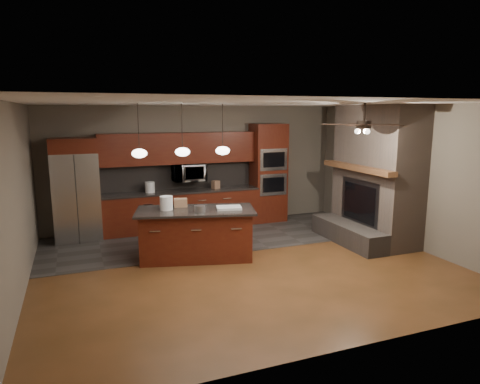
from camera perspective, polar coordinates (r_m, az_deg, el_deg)
name	(u,v)px	position (r m, az deg, el deg)	size (l,w,h in m)	color
ground	(244,264)	(7.69, 0.57, -9.57)	(7.00, 7.00, 0.00)	brown
ceiling	(245,103)	(7.22, 0.61, 11.78)	(7.00, 6.00, 0.02)	white
back_wall	(197,166)	(10.14, -5.71, 3.44)	(7.00, 0.02, 2.80)	#645B50
right_wall	(406,176)	(9.20, 21.30, 2.05)	(0.02, 6.00, 2.80)	#645B50
left_wall	(16,201)	(6.87, -27.66, -1.11)	(0.02, 6.00, 2.80)	#645B50
slate_tile_patch	(213,237)	(9.30, -3.56, -5.97)	(7.00, 2.40, 0.01)	#363331
fireplace_column	(374,179)	(9.22, 17.46, 1.65)	(1.30, 2.10, 2.80)	#715D50
back_cabinetry	(181,190)	(9.86, -7.92, 0.22)	(3.59, 0.64, 2.20)	#531E0F
oven_tower	(268,173)	(10.47, 3.78, 2.54)	(0.80, 0.63, 2.38)	#531E0F
microwave	(189,172)	(9.85, -6.85, 2.62)	(0.73, 0.41, 0.50)	silver
refrigerator	(76,190)	(9.46, -21.01, 0.26)	(0.92, 0.75, 2.14)	silver
kitchen_island	(196,234)	(7.89, -5.89, -5.55)	(2.30, 1.46, 0.92)	#531E0F
white_bucket	(166,203)	(7.80, -9.80, -1.45)	(0.23, 0.23, 0.25)	white
paint_can	(200,209)	(7.53, -5.38, -2.26)	(0.19, 0.19, 0.12)	#A4A4A9
paint_tray	(229,208)	(7.77, -1.49, -2.11)	(0.44, 0.31, 0.04)	silver
cardboard_box	(181,203)	(8.02, -7.93, -1.41)	(0.24, 0.17, 0.15)	#8B6448
counter_bucket	(150,187)	(9.66, -11.93, 0.63)	(0.21, 0.21, 0.24)	silver
counter_box	(216,185)	(9.97, -3.27, 0.99)	(0.17, 0.13, 0.19)	#8E6449
pendant_left	(139,153)	(7.51, -13.27, 5.07)	(0.26, 0.26, 0.92)	black
pendant_center	(183,152)	(7.65, -7.67, 5.35)	(0.26, 0.26, 0.92)	black
pendant_right	(223,150)	(7.85, -2.32, 5.57)	(0.26, 0.26, 0.92)	black
ceiling_fan	(364,124)	(7.41, 16.19, 8.69)	(1.27, 1.33, 0.41)	black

